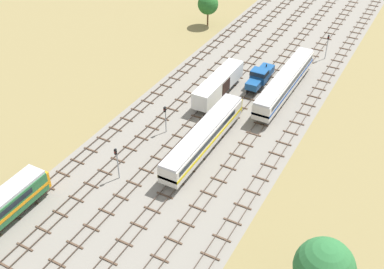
# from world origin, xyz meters

# --- Properties ---
(ground_plane) EXTENTS (480.00, 480.00, 0.00)m
(ground_plane) POSITION_xyz_m (0.00, 56.00, 0.00)
(ground_plane) COLOR olive
(ballast_bed) EXTENTS (27.96, 176.00, 0.01)m
(ballast_bed) POSITION_xyz_m (0.00, 56.00, 0.00)
(ballast_bed) COLOR gray
(ballast_bed) RESTS_ON ground
(track_far_left) EXTENTS (2.40, 126.00, 0.29)m
(track_far_left) POSITION_xyz_m (-11.98, 57.00, 0.14)
(track_far_left) COLOR #47382D
(track_far_left) RESTS_ON ground
(track_left) EXTENTS (2.40, 126.00, 0.29)m
(track_left) POSITION_xyz_m (-7.19, 57.00, 0.14)
(track_left) COLOR #47382D
(track_left) RESTS_ON ground
(track_centre_left) EXTENTS (2.40, 126.00, 0.29)m
(track_centre_left) POSITION_xyz_m (-2.40, 57.00, 0.14)
(track_centre_left) COLOR #47382D
(track_centre_left) RESTS_ON ground
(track_centre) EXTENTS (2.40, 126.00, 0.29)m
(track_centre) POSITION_xyz_m (2.40, 57.00, 0.14)
(track_centre) COLOR #47382D
(track_centre) RESTS_ON ground
(track_centre_right) EXTENTS (2.40, 126.00, 0.29)m
(track_centre_right) POSITION_xyz_m (7.19, 57.00, 0.14)
(track_centre_right) COLOR #47382D
(track_centre_right) RESTS_ON ground
(track_right) EXTENTS (2.40, 126.00, 0.29)m
(track_right) POSITION_xyz_m (11.98, 57.00, 0.14)
(track_right) COLOR #47382D
(track_right) RESTS_ON ground
(diesel_railcar_centre_near) EXTENTS (2.96, 20.50, 3.80)m
(diesel_railcar_centre_near) POSITION_xyz_m (2.40, 42.20, 2.60)
(diesel_railcar_centre_near) COLOR beige
(diesel_railcar_centre_near) RESTS_ON ground
(freight_boxcar_centre_left_mid) EXTENTS (2.87, 14.00, 3.60)m
(freight_boxcar_centre_left_mid) POSITION_xyz_m (-2.39, 56.79, 2.45)
(freight_boxcar_centre_left_mid) COLOR white
(freight_boxcar_centre_left_mid) RESTS_ON ground
(passenger_coach_centre_right_midfar) EXTENTS (2.96, 22.00, 3.80)m
(passenger_coach_centre_right_midfar) POSITION_xyz_m (7.19, 62.65, 2.61)
(passenger_coach_centre_right_midfar) COLOR beige
(passenger_coach_centre_right_midfar) RESTS_ON ground
(shunter_loco_centre_far) EXTENTS (2.74, 8.46, 3.10)m
(shunter_loco_centre_far) POSITION_xyz_m (2.40, 63.38, 2.01)
(shunter_loco_centre_far) COLOR #194C8C
(shunter_loco_centre_far) RESTS_ON ground
(signal_post_nearest) EXTENTS (0.28, 0.47, 5.05)m
(signal_post_nearest) POSITION_xyz_m (9.59, 79.34, 3.23)
(signal_post_nearest) COLOR gray
(signal_post_nearest) RESTS_ON ground
(signal_post_near) EXTENTS (0.28, 0.47, 4.67)m
(signal_post_near) POSITION_xyz_m (-4.79, 43.62, 3.00)
(signal_post_near) COLOR gray
(signal_post_near) RESTS_ON ground
(signal_post_mid) EXTENTS (0.28, 0.47, 5.09)m
(signal_post_mid) POSITION_xyz_m (-4.79, 31.48, 3.25)
(signal_post_mid) COLOR gray
(signal_post_mid) RESTS_ON ground
(lineside_tree_0) EXTENTS (4.47, 4.47, 7.11)m
(lineside_tree_0) POSITION_xyz_m (-17.78, 82.81, 4.86)
(lineside_tree_0) COLOR #4C331E
(lineside_tree_0) RESTS_ON ground
(lineside_tree_3) EXTENTS (5.78, 5.78, 9.55)m
(lineside_tree_3) POSITION_xyz_m (24.22, 24.36, 6.63)
(lineside_tree_3) COLOR #4C331E
(lineside_tree_3) RESTS_ON ground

